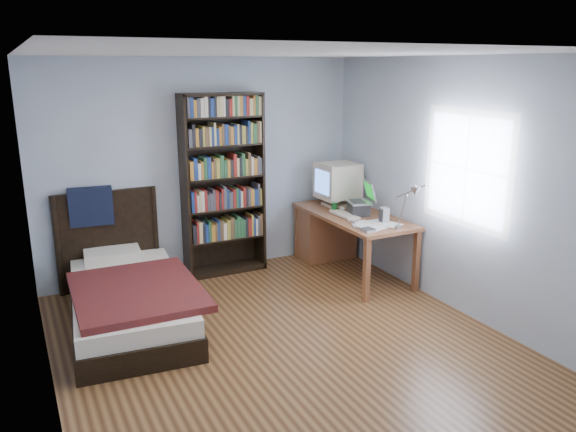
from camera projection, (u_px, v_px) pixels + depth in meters
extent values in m
plane|color=#4B2C16|center=(283.00, 343.00, 5.03)|extent=(4.20, 4.20, 0.00)
plane|color=white|center=(282.00, 53.00, 4.38)|extent=(4.20, 4.20, 0.00)
cube|color=#9FA9BA|center=(203.00, 168.00, 6.51)|extent=(3.80, 0.04, 2.50)
cube|color=#9FA9BA|center=(463.00, 297.00, 2.90)|extent=(3.80, 0.04, 2.50)
cube|color=#9FA9BA|center=(37.00, 238.00, 3.88)|extent=(0.04, 4.20, 2.50)
cube|color=#9FA9BA|center=(455.00, 186.00, 5.53)|extent=(0.04, 4.20, 2.50)
cube|color=white|center=(467.00, 169.00, 5.35)|extent=(0.01, 1.14, 1.14)
cube|color=white|center=(466.00, 169.00, 5.34)|extent=(0.01, 1.00, 1.00)
cube|color=brown|center=(353.00, 216.00, 6.54)|extent=(0.75, 1.65, 0.04)
cube|color=brown|center=(367.00, 271.00, 5.82)|extent=(0.06, 0.06, 0.69)
cube|color=brown|center=(416.00, 261.00, 6.10)|extent=(0.06, 0.06, 0.69)
cube|color=brown|center=(297.00, 232.00, 7.16)|extent=(0.06, 0.06, 0.69)
cube|color=brown|center=(340.00, 226.00, 7.44)|extent=(0.06, 0.06, 0.69)
cube|color=brown|center=(326.00, 232.00, 7.15)|extent=(0.69, 0.40, 0.68)
cube|color=beige|center=(336.00, 204.00, 6.94)|extent=(0.29, 0.25, 0.03)
cylinder|color=beige|center=(336.00, 200.00, 6.93)|extent=(0.11, 0.11, 0.07)
cube|color=beige|center=(339.00, 180.00, 6.88)|extent=(0.45, 0.42, 0.42)
cube|color=beige|center=(323.00, 182.00, 6.78)|extent=(0.04, 0.44, 0.44)
cube|color=#457DFA|center=(322.00, 182.00, 6.78)|extent=(0.01, 0.33, 0.29)
cube|color=#2D2D30|center=(358.00, 209.00, 6.48)|extent=(0.27, 0.30, 0.14)
cube|color=silver|center=(359.00, 202.00, 6.46)|extent=(0.32, 0.37, 0.02)
cube|color=#2D2D30|center=(357.00, 201.00, 6.44)|extent=(0.22, 0.28, 0.00)
cube|color=silver|center=(370.00, 191.00, 6.49)|extent=(0.16, 0.32, 0.22)
cube|color=#0CBF26|center=(369.00, 191.00, 6.48)|extent=(0.12, 0.26, 0.18)
cube|color=#99999E|center=(398.00, 227.00, 5.94)|extent=(0.05, 0.05, 0.04)
cylinder|color=#99999E|center=(402.00, 211.00, 5.84)|extent=(0.02, 0.13, 0.35)
cylinder|color=#99999E|center=(411.00, 191.00, 5.58)|extent=(0.15, 0.29, 0.18)
cone|color=#99999E|center=(415.00, 191.00, 5.42)|extent=(0.11, 0.11, 0.09)
cube|color=beige|center=(345.00, 215.00, 6.45)|extent=(0.17, 0.43, 0.04)
cube|color=gray|center=(384.00, 215.00, 6.16)|extent=(0.09, 0.09, 0.17)
cylinder|color=#083C0C|center=(334.00, 207.00, 6.62)|extent=(0.06, 0.06, 0.11)
ellipsoid|color=silver|center=(342.00, 208.00, 6.73)|extent=(0.06, 0.10, 0.03)
cube|color=silver|center=(353.00, 222.00, 6.16)|extent=(0.09, 0.12, 0.02)
cube|color=gray|center=(355.00, 226.00, 6.01)|extent=(0.07, 0.10, 0.02)
cube|color=gray|center=(368.00, 230.00, 5.85)|extent=(0.14, 0.14, 0.03)
cube|color=black|center=(185.00, 189.00, 6.31)|extent=(0.03, 0.30, 2.11)
cube|color=black|center=(259.00, 182.00, 6.71)|extent=(0.03, 0.30, 2.11)
cube|color=black|center=(220.00, 94.00, 6.24)|extent=(0.95, 0.30, 0.03)
cube|color=black|center=(226.00, 269.00, 6.78)|extent=(0.95, 0.30, 0.06)
cube|color=black|center=(219.00, 183.00, 6.63)|extent=(0.95, 0.02, 2.11)
cube|color=olive|center=(224.00, 183.00, 6.48)|extent=(0.87, 0.22, 1.91)
cube|color=black|center=(130.00, 311.00, 5.42)|extent=(1.24, 2.18, 0.22)
cube|color=beige|center=(129.00, 293.00, 5.37)|extent=(1.20, 2.12, 0.16)
cube|color=#9A1B0E|center=(137.00, 291.00, 5.12)|extent=(1.14, 1.39, 0.07)
cube|color=beige|center=(112.00, 256.00, 6.02)|extent=(0.61, 0.42, 0.12)
cube|color=black|center=(108.00, 240.00, 6.17)|extent=(1.10, 0.05, 1.10)
cylinder|color=black|center=(57.00, 247.00, 5.93)|extent=(0.06, 0.06, 1.10)
cylinder|color=black|center=(156.00, 234.00, 6.38)|extent=(0.06, 0.06, 1.10)
cube|color=black|center=(91.00, 207.00, 5.97)|extent=(0.46, 0.20, 0.43)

